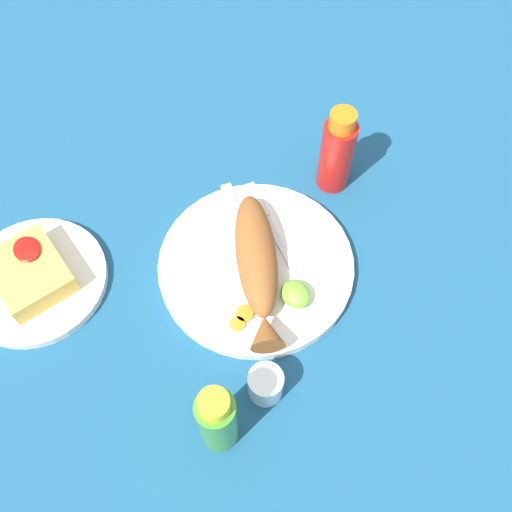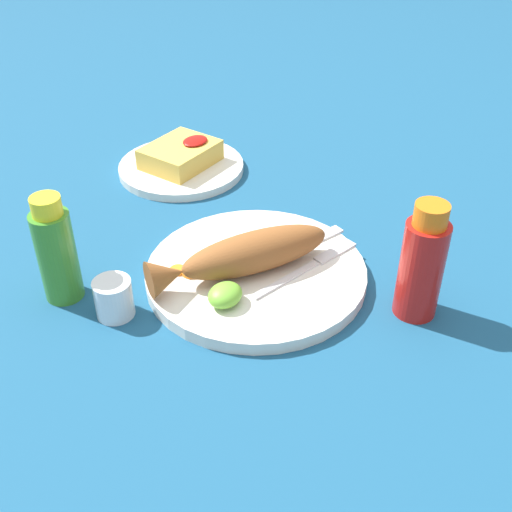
% 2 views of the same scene
% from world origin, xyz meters
% --- Properties ---
extents(ground_plane, '(4.00, 4.00, 0.00)m').
position_xyz_m(ground_plane, '(0.00, 0.00, 0.00)').
color(ground_plane, navy).
extents(main_plate, '(0.30, 0.30, 0.02)m').
position_xyz_m(main_plate, '(0.00, 0.00, 0.01)').
color(main_plate, silver).
rests_on(main_plate, ground_plane).
extents(fried_fish, '(0.25, 0.17, 0.05)m').
position_xyz_m(fried_fish, '(-0.02, 0.01, 0.05)').
color(fried_fish, brown).
rests_on(fried_fish, main_plate).
extents(fork_near, '(0.18, 0.07, 0.00)m').
position_xyz_m(fork_near, '(0.07, -0.02, 0.02)').
color(fork_near, silver).
rests_on(fork_near, main_plate).
extents(fork_far, '(0.18, 0.06, 0.00)m').
position_xyz_m(fork_far, '(0.05, -0.06, 0.02)').
color(fork_far, silver).
rests_on(fork_far, main_plate).
extents(carrot_slice_near, '(0.02, 0.02, 0.00)m').
position_xyz_m(carrot_slice_near, '(-0.07, 0.08, 0.02)').
color(carrot_slice_near, orange).
rests_on(carrot_slice_near, main_plate).
extents(carrot_slice_mid, '(0.03, 0.03, 0.00)m').
position_xyz_m(carrot_slice_mid, '(-0.06, 0.06, 0.02)').
color(carrot_slice_mid, orange).
rests_on(carrot_slice_mid, main_plate).
extents(lime_wedge_main, '(0.05, 0.04, 0.03)m').
position_xyz_m(lime_wedge_main, '(-0.08, -0.01, 0.03)').
color(lime_wedge_main, '#6BB233').
rests_on(lime_wedge_main, main_plate).
extents(hot_sauce_bottle_red, '(0.05, 0.05, 0.16)m').
position_xyz_m(hot_sauce_bottle_red, '(0.06, -0.21, 0.07)').
color(hot_sauce_bottle_red, '#B21914').
rests_on(hot_sauce_bottle_red, ground_plane).
extents(hot_sauce_bottle_green, '(0.05, 0.05, 0.15)m').
position_xyz_m(hot_sauce_bottle_green, '(-0.17, 0.19, 0.07)').
color(hot_sauce_bottle_green, '#3D8428').
rests_on(hot_sauce_bottle_green, ground_plane).
extents(salt_cup, '(0.05, 0.05, 0.05)m').
position_xyz_m(salt_cup, '(-0.16, 0.10, 0.02)').
color(salt_cup, silver).
rests_on(salt_cup, ground_plane).
extents(side_plate_fries, '(0.22, 0.22, 0.01)m').
position_xyz_m(side_plate_fries, '(0.18, 0.29, 0.01)').
color(side_plate_fries, silver).
rests_on(side_plate_fries, ground_plane).
extents(fries_pile, '(0.12, 0.10, 0.04)m').
position_xyz_m(fries_pile, '(0.18, 0.29, 0.03)').
color(fries_pile, gold).
rests_on(fries_pile, side_plate_fries).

